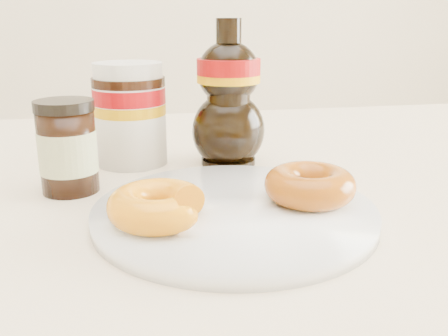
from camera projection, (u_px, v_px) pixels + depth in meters
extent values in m
cube|color=beige|center=(240.00, 204.00, 0.56)|extent=(1.40, 0.90, 0.04)
cylinder|color=white|center=(234.00, 212.00, 0.47)|extent=(0.26, 0.26, 0.01)
torus|color=white|center=(234.00, 211.00, 0.47)|extent=(0.26, 0.26, 0.01)
torus|color=orange|center=(158.00, 206.00, 0.42)|extent=(0.10, 0.10, 0.03)
torus|color=#964D09|center=(310.00, 185.00, 0.47)|extent=(0.09, 0.09, 0.03)
cylinder|color=white|center=(131.00, 122.00, 0.63)|extent=(0.09, 0.09, 0.11)
cylinder|color=#910509|center=(129.00, 95.00, 0.62)|extent=(0.09, 0.09, 0.02)
cylinder|color=#D89905|center=(130.00, 109.00, 0.63)|extent=(0.09, 0.09, 0.01)
cylinder|color=black|center=(128.00, 82.00, 0.62)|extent=(0.09, 0.09, 0.01)
cylinder|color=white|center=(128.00, 71.00, 0.61)|extent=(0.09, 0.09, 0.02)
cylinder|color=black|center=(68.00, 151.00, 0.53)|extent=(0.06, 0.06, 0.09)
cylinder|color=beige|center=(68.00, 151.00, 0.53)|extent=(0.06, 0.06, 0.04)
cylinder|color=black|center=(64.00, 106.00, 0.52)|extent=(0.06, 0.06, 0.01)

